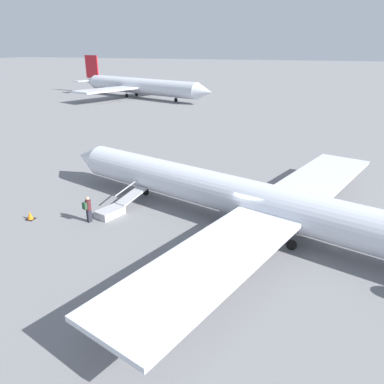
% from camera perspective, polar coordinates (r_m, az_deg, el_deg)
% --- Properties ---
extents(ground_plane, '(600.00, 600.00, 0.00)m').
position_cam_1_polar(ground_plane, '(23.58, 9.50, -5.50)').
color(ground_plane, slate).
extents(airplane_main, '(33.46, 26.30, 6.25)m').
position_cam_1_polar(airplane_main, '(22.44, 11.90, -1.87)').
color(airplane_main, silver).
rests_on(airplane_main, ground).
extents(airplane_far_right, '(37.73, 29.39, 8.53)m').
position_cam_1_polar(airplane_far_right, '(84.87, -8.16, 15.75)').
color(airplane_far_right, silver).
rests_on(airplane_far_right, ground).
extents(boarding_stairs, '(2.09, 4.14, 1.60)m').
position_cam_1_polar(boarding_stairs, '(25.59, -11.72, -2.54)').
color(boarding_stairs, '#B2B2B7').
rests_on(boarding_stairs, ground).
extents(passenger, '(0.42, 0.56, 1.74)m').
position_cam_1_polar(passenger, '(24.56, -15.58, -2.31)').
color(passenger, '#23232D').
rests_on(passenger, ground).
extents(traffic_cone_near_stairs, '(0.51, 0.51, 0.57)m').
position_cam_1_polar(traffic_cone_near_stairs, '(26.50, -23.44, -3.33)').
color(traffic_cone_near_stairs, black).
rests_on(traffic_cone_near_stairs, ground).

